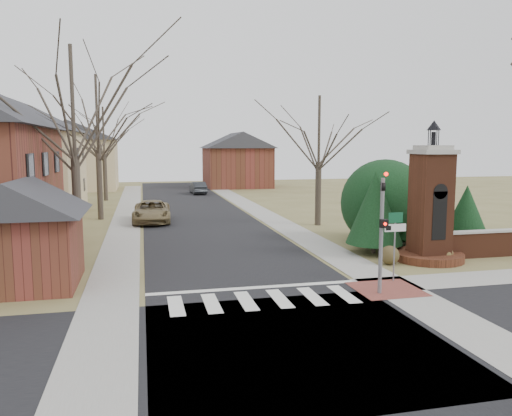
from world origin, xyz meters
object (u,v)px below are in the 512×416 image
object	(u,v)px
traffic_signal_pole	(382,223)
brick_gate_monument	(430,214)
pickup_truck	(152,211)
distant_car	(198,188)
sign_post	(395,233)

from	to	relation	value
traffic_signal_pole	brick_gate_monument	distance (m)	6.47
pickup_truck	distant_car	distance (m)	20.65
sign_post	brick_gate_monument	bearing A→B (deg)	41.42
pickup_truck	sign_post	bearing A→B (deg)	-60.83
sign_post	distant_car	bearing A→B (deg)	95.42
sign_post	pickup_truck	bearing A→B (deg)	116.86
traffic_signal_pole	pickup_truck	size ratio (longest dim) A/B	0.83
brick_gate_monument	distant_car	xyz separation A→B (m)	(-6.98, 34.69, -1.49)
sign_post	distant_car	xyz separation A→B (m)	(-3.58, 37.69, -1.27)
traffic_signal_pole	distant_car	xyz separation A→B (m)	(-2.28, 39.11, -1.91)
traffic_signal_pole	sign_post	xyz separation A→B (m)	(1.29, 1.41, -0.64)
traffic_signal_pole	brick_gate_monument	world-z (taller)	brick_gate_monument
traffic_signal_pole	pickup_truck	xyz separation A→B (m)	(-7.70, 19.17, -1.83)
sign_post	brick_gate_monument	xyz separation A→B (m)	(3.41, 3.01, 0.22)
sign_post	distant_car	world-z (taller)	sign_post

